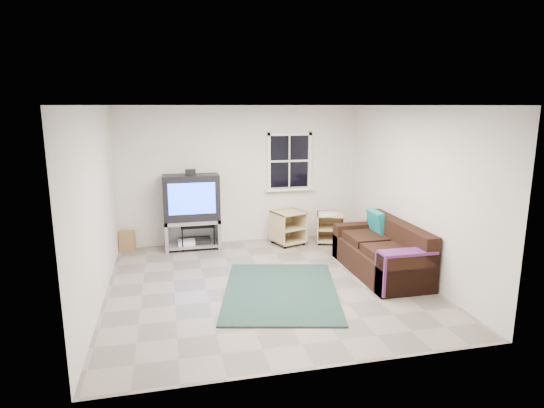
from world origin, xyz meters
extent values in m
plane|color=gray|center=(0.00, 0.00, 0.00)|extent=(4.60, 4.60, 0.00)
plane|color=white|center=(0.00, 0.00, 2.60)|extent=(4.60, 4.60, 0.00)
plane|color=silver|center=(0.00, 2.30, 1.30)|extent=(4.60, 0.00, 4.60)
plane|color=silver|center=(0.00, -2.30, 1.30)|extent=(4.60, 0.00, 4.60)
plane|color=silver|center=(-2.30, 0.00, 1.30)|extent=(0.00, 4.60, 4.60)
plane|color=silver|center=(2.30, 0.00, 1.30)|extent=(0.00, 4.60, 4.60)
cube|color=black|center=(0.95, 2.28, 1.55)|extent=(0.80, 0.01, 1.02)
cube|color=silver|center=(0.95, 2.26, 2.07)|extent=(0.88, 0.06, 0.06)
cube|color=silver|center=(0.95, 2.25, 1.00)|extent=(0.98, 0.14, 0.05)
cube|color=silver|center=(0.54, 2.26, 1.55)|extent=(0.06, 0.06, 1.10)
cube|color=silver|center=(1.36, 2.26, 1.55)|extent=(0.06, 0.06, 1.10)
cube|color=silver|center=(0.95, 2.27, 1.55)|extent=(0.78, 0.04, 0.04)
cube|color=gray|center=(-0.96, 2.02, 0.52)|extent=(1.01, 0.50, 0.06)
cube|color=gray|center=(-1.44, 2.02, 0.28)|extent=(0.06, 0.50, 0.55)
cube|color=gray|center=(-0.49, 2.02, 0.28)|extent=(0.06, 0.50, 0.55)
cube|color=gray|center=(-0.96, 2.02, 0.07)|extent=(0.89, 0.46, 0.04)
cube|color=gray|center=(-0.96, 2.25, 0.28)|extent=(1.01, 0.04, 0.55)
cube|color=silver|center=(-1.08, 1.98, 0.13)|extent=(0.30, 0.24, 0.08)
cube|color=black|center=(-0.74, 2.02, 0.12)|extent=(0.20, 0.18, 0.06)
cube|color=black|center=(-0.96, 2.02, 0.97)|extent=(1.01, 0.42, 0.83)
cube|color=#1E47FF|center=(-0.96, 1.80, 0.98)|extent=(0.83, 0.01, 0.56)
cube|color=black|center=(-0.96, 2.02, 1.43)|extent=(0.18, 0.13, 0.10)
cylinder|color=black|center=(-1.16, 1.85, 0.62)|extent=(0.02, 0.02, 1.23)
cylinder|color=black|center=(-0.58, 1.85, 0.62)|extent=(0.02, 0.02, 1.23)
cylinder|color=black|center=(-1.16, 2.26, 0.62)|extent=(0.02, 0.02, 1.23)
cylinder|color=black|center=(-0.58, 2.26, 0.62)|extent=(0.02, 0.02, 1.23)
cube|color=black|center=(-0.87, 2.06, 0.06)|extent=(0.62, 0.45, 0.02)
cube|color=black|center=(-0.87, 2.06, 0.12)|extent=(0.48, 0.36, 0.10)
cube|color=black|center=(-0.87, 2.06, 0.43)|extent=(0.62, 0.45, 0.02)
cube|color=black|center=(-0.87, 2.06, 0.49)|extent=(0.48, 0.36, 0.10)
cube|color=black|center=(-0.87, 2.06, 0.80)|extent=(0.62, 0.45, 0.02)
cube|color=black|center=(-0.87, 2.06, 0.86)|extent=(0.48, 0.36, 0.10)
cube|color=black|center=(-0.87, 2.06, 1.17)|extent=(0.62, 0.45, 0.02)
cube|color=tan|center=(0.83, 1.88, 0.62)|extent=(0.68, 0.68, 0.02)
cube|color=tan|center=(0.83, 1.88, 0.07)|extent=(0.68, 0.68, 0.02)
cube|color=tan|center=(0.59, 1.80, 0.34)|extent=(0.19, 0.52, 0.58)
cube|color=tan|center=(1.08, 1.96, 0.34)|extent=(0.19, 0.52, 0.58)
cube|color=tan|center=(0.75, 2.13, 0.34)|extent=(0.47, 0.18, 0.58)
cube|color=tan|center=(0.83, 1.88, 0.32)|extent=(0.63, 0.64, 0.02)
cylinder|color=black|center=(0.70, 1.61, 0.03)|extent=(0.05, 0.05, 0.05)
cylinder|color=black|center=(0.97, 2.16, 0.03)|extent=(0.05, 0.05, 0.05)
cube|color=tan|center=(1.65, 1.79, 0.56)|extent=(0.65, 0.65, 0.02)
cube|color=tan|center=(1.65, 1.79, 0.07)|extent=(0.65, 0.65, 0.02)
cube|color=tan|center=(1.42, 1.86, 0.31)|extent=(0.18, 0.50, 0.52)
cube|color=tan|center=(1.89, 1.71, 0.31)|extent=(0.18, 0.50, 0.52)
cube|color=tan|center=(1.73, 2.02, 0.31)|extent=(0.45, 0.17, 0.52)
cube|color=tan|center=(1.65, 1.79, 0.29)|extent=(0.60, 0.61, 0.02)
cylinder|color=black|center=(1.39, 1.66, 0.03)|extent=(0.05, 0.05, 0.05)
cylinder|color=black|center=(1.91, 1.92, 0.03)|extent=(0.05, 0.05, 0.05)
cylinder|color=silver|center=(1.57, 1.70, 0.58)|extent=(0.37, 0.37, 0.03)
cube|color=black|center=(1.84, 0.05, 0.20)|extent=(0.86, 1.92, 0.40)
cube|color=black|center=(2.15, 0.05, 0.61)|extent=(0.23, 1.92, 0.41)
cube|color=black|center=(1.84, 0.90, 0.30)|extent=(0.86, 0.23, 0.60)
cube|color=black|center=(1.84, -0.79, 0.30)|extent=(0.86, 0.23, 0.60)
cube|color=black|center=(1.76, -0.33, 0.47)|extent=(0.58, 0.69, 0.12)
cube|color=black|center=(1.76, 0.44, 0.47)|extent=(0.58, 0.69, 0.12)
cube|color=teal|center=(2.01, 0.58, 0.69)|extent=(0.19, 0.46, 0.40)
cube|color=#0E329A|center=(1.82, -0.79, 0.61)|extent=(0.79, 0.29, 0.04)
cube|color=#0E329A|center=(1.43, -0.79, 0.32)|extent=(0.04, 0.29, 0.56)
cube|color=black|center=(0.13, -0.33, 0.01)|extent=(2.03, 2.47, 0.03)
cube|color=olive|center=(-2.14, 2.15, 0.19)|extent=(0.29, 0.23, 0.37)
camera|label=1|loc=(-1.37, -6.20, 2.59)|focal=30.00mm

